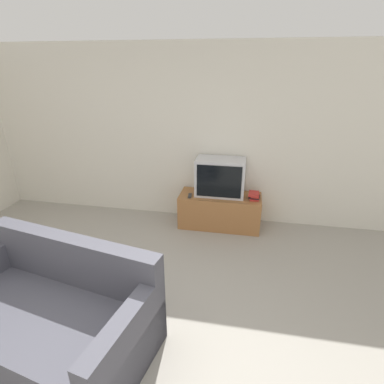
{
  "coord_description": "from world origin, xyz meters",
  "views": [
    {
      "loc": [
        1.03,
        -1.34,
        2.28
      ],
      "look_at": [
        0.34,
        2.34,
        0.69
      ],
      "focal_mm": 28.0,
      "sensor_mm": 36.0,
      "label": 1
    }
  ],
  "objects_px": {
    "couch": "(51,318)",
    "remote_on_stand": "(190,196)",
    "book_stack": "(254,196)",
    "television": "(220,177)",
    "tv_stand": "(220,210)"
  },
  "relations": [
    {
      "from": "couch",
      "to": "remote_on_stand",
      "type": "distance_m",
      "value": 2.41
    },
    {
      "from": "couch",
      "to": "book_stack",
      "type": "height_order",
      "value": "couch"
    },
    {
      "from": "couch",
      "to": "remote_on_stand",
      "type": "bearing_deg",
      "value": 82.07
    },
    {
      "from": "television",
      "to": "couch",
      "type": "xyz_separation_m",
      "value": [
        -1.2,
        -2.44,
        -0.48
      ]
    },
    {
      "from": "television",
      "to": "remote_on_stand",
      "type": "distance_m",
      "value": 0.52
    },
    {
      "from": "book_stack",
      "to": "remote_on_stand",
      "type": "height_order",
      "value": "book_stack"
    },
    {
      "from": "couch",
      "to": "book_stack",
      "type": "xyz_separation_m",
      "value": [
        1.7,
        2.36,
        0.26
      ]
    },
    {
      "from": "book_stack",
      "to": "tv_stand",
      "type": "bearing_deg",
      "value": 175.71
    },
    {
      "from": "book_stack",
      "to": "remote_on_stand",
      "type": "bearing_deg",
      "value": -174.62
    },
    {
      "from": "tv_stand",
      "to": "remote_on_stand",
      "type": "distance_m",
      "value": 0.52
    },
    {
      "from": "tv_stand",
      "to": "television",
      "type": "bearing_deg",
      "value": 107.26
    },
    {
      "from": "television",
      "to": "book_stack",
      "type": "bearing_deg",
      "value": -9.3
    },
    {
      "from": "couch",
      "to": "book_stack",
      "type": "relative_size",
      "value": 9.49
    },
    {
      "from": "television",
      "to": "remote_on_stand",
      "type": "relative_size",
      "value": 4.81
    },
    {
      "from": "tv_stand",
      "to": "book_stack",
      "type": "height_order",
      "value": "book_stack"
    }
  ]
}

